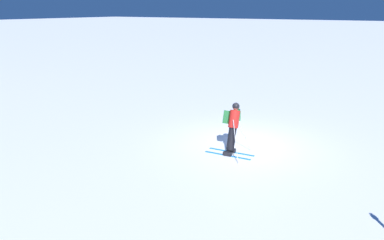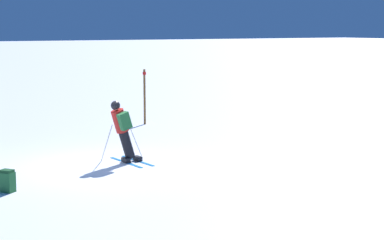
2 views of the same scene
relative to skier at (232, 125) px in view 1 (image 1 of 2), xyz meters
name	(u,v)px [view 1 (image 1 of 2)]	position (x,y,z in m)	size (l,w,h in m)	color
ground_plane	(243,144)	(0.81, -0.05, -0.93)	(300.00, 300.00, 0.00)	white
skier	(232,125)	(0.00, 0.00, 0.00)	(1.28, 1.65, 1.71)	#1E7AC6
spare_backpack	(237,115)	(3.41, 1.47, -0.69)	(0.35, 0.37, 0.50)	#236633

